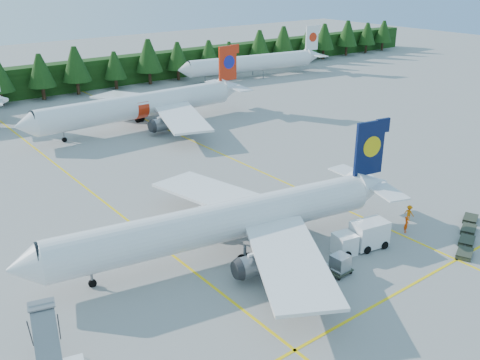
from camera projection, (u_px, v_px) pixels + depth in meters
ground at (361, 254)px, 49.40m from camera, size 320.00×320.00×0.00m
taxi_stripe_a at (125, 219)px, 56.15m from camera, size 0.25×120.00×0.01m
taxi_stripe_b at (270, 176)px, 67.46m from camera, size 0.25×120.00×0.01m
taxi_stripe_cross at (417, 282)px, 45.00m from camera, size 80.00×0.25×0.01m
treeline_hedge at (49, 79)px, 108.40m from camera, size 220.00×4.00×6.00m
airliner_navy at (213, 225)px, 47.85m from camera, size 35.98×29.35×10.55m
airliner_red at (135, 107)px, 85.79m from camera, size 39.41×32.45×11.46m
airliner_far_right at (247, 63)px, 123.34m from camera, size 37.15×8.49×10.84m
service_truck at (361, 237)px, 49.72m from camera, size 5.70×2.99×2.62m
dolly_train at (468, 234)px, 52.20m from camera, size 9.54×5.65×0.12m
uld_pair at (328, 268)px, 45.19m from camera, size 4.60×1.96×1.53m
crew_a at (406, 224)px, 53.01m from camera, size 0.75×0.67×1.73m
crew_c at (409, 213)px, 55.53m from camera, size 0.53×0.74×1.68m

